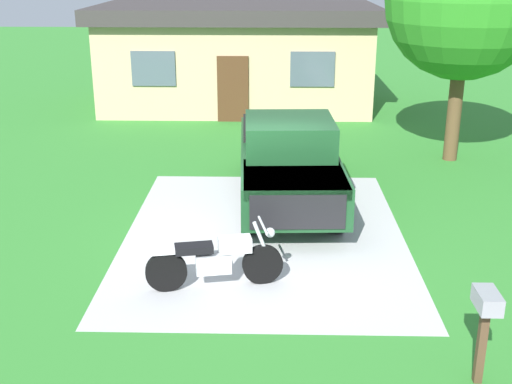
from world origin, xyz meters
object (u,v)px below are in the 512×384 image
motorcycle (216,260)px  pickup_truck (288,157)px  mailbox (486,313)px  shade_tree (466,0)px  neighbor_house (237,55)px

motorcycle → pickup_truck: 4.34m
motorcycle → mailbox: 4.28m
pickup_truck → mailbox: pickup_truck is taller
pickup_truck → shade_tree: size_ratio=0.95×
motorcycle → mailbox: bearing=-35.2°
shade_tree → motorcycle: bearing=-127.4°
motorcycle → neighbor_house: 13.99m
shade_tree → neighbor_house: shade_tree is taller
mailbox → shade_tree: shade_tree is taller
shade_tree → neighbor_house: bearing=131.8°
neighbor_house → shade_tree: bearing=-48.2°
motorcycle → neighbor_house: bearing=91.6°
motorcycle → shade_tree: size_ratio=0.36×
shade_tree → neighbor_house: 9.20m
motorcycle → pickup_truck: size_ratio=0.38×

